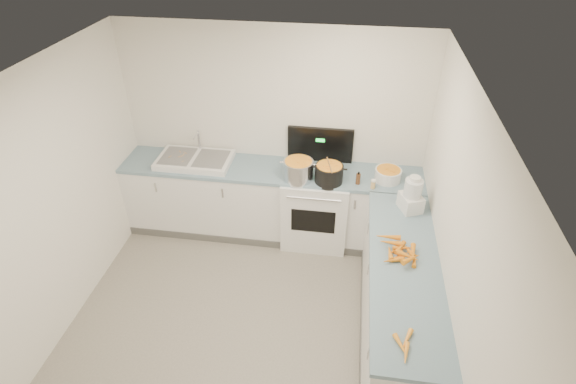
# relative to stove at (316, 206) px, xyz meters

# --- Properties ---
(floor) EXTENTS (3.50, 4.00, 0.00)m
(floor) POSITION_rel_stove_xyz_m (-0.55, -1.69, -0.47)
(floor) COLOR gray
(floor) RESTS_ON ground
(ceiling) EXTENTS (3.50, 4.00, 0.00)m
(ceiling) POSITION_rel_stove_xyz_m (-0.55, -1.69, 2.03)
(ceiling) COLOR white
(ceiling) RESTS_ON ground
(wall_back) EXTENTS (3.50, 0.00, 2.50)m
(wall_back) POSITION_rel_stove_xyz_m (-0.55, 0.31, 0.78)
(wall_back) COLOR white
(wall_back) RESTS_ON ground
(wall_left) EXTENTS (0.00, 4.00, 2.50)m
(wall_left) POSITION_rel_stove_xyz_m (-2.30, -1.69, 0.78)
(wall_left) COLOR white
(wall_left) RESTS_ON ground
(wall_right) EXTENTS (0.00, 4.00, 2.50)m
(wall_right) POSITION_rel_stove_xyz_m (1.20, -1.69, 0.78)
(wall_right) COLOR white
(wall_right) RESTS_ON ground
(counter_back) EXTENTS (3.50, 0.62, 0.94)m
(counter_back) POSITION_rel_stove_xyz_m (-0.55, 0.01, -0.00)
(counter_back) COLOR white
(counter_back) RESTS_ON ground
(counter_right) EXTENTS (0.62, 2.20, 0.94)m
(counter_right) POSITION_rel_stove_xyz_m (0.90, -1.39, -0.00)
(counter_right) COLOR white
(counter_right) RESTS_ON ground
(stove) EXTENTS (0.76, 0.65, 1.36)m
(stove) POSITION_rel_stove_xyz_m (0.00, 0.00, 0.00)
(stove) COLOR white
(stove) RESTS_ON ground
(sink) EXTENTS (0.86, 0.52, 0.31)m
(sink) POSITION_rel_stove_xyz_m (-1.45, 0.02, 0.50)
(sink) COLOR white
(sink) RESTS_ON counter_back
(steel_pot) EXTENTS (0.42, 0.42, 0.24)m
(steel_pot) POSITION_rel_stove_xyz_m (-0.20, -0.14, 0.57)
(steel_pot) COLOR silver
(steel_pot) RESTS_ON stove
(black_pot) EXTENTS (0.32, 0.32, 0.22)m
(black_pot) POSITION_rel_stove_xyz_m (0.14, -0.16, 0.56)
(black_pot) COLOR black
(black_pot) RESTS_ON stove
(wooden_spoon) EXTENTS (0.09, 0.32, 0.01)m
(wooden_spoon) POSITION_rel_stove_xyz_m (0.14, -0.16, 0.68)
(wooden_spoon) COLOR #AD7A47
(wooden_spoon) RESTS_ON black_pot
(mixing_bowl) EXTENTS (0.36, 0.36, 0.13)m
(mixing_bowl) POSITION_rel_stove_xyz_m (0.78, -0.03, 0.53)
(mixing_bowl) COLOR white
(mixing_bowl) RESTS_ON counter_back
(extract_bottle) EXTENTS (0.05, 0.05, 0.12)m
(extract_bottle) POSITION_rel_stove_xyz_m (0.46, -0.16, 0.53)
(extract_bottle) COLOR #593319
(extract_bottle) RESTS_ON counter_back
(spice_jar) EXTENTS (0.05, 0.05, 0.09)m
(spice_jar) POSITION_rel_stove_xyz_m (0.62, -0.22, 0.51)
(spice_jar) COLOR #E5B266
(spice_jar) RESTS_ON counter_back
(food_processor) EXTENTS (0.26, 0.29, 0.39)m
(food_processor) POSITION_rel_stove_xyz_m (0.99, -0.55, 0.63)
(food_processor) COLOR white
(food_processor) RESTS_ON counter_right
(carrot_pile) EXTENTS (0.38, 0.37, 0.09)m
(carrot_pile) POSITION_rel_stove_xyz_m (0.86, -1.25, 0.50)
(carrot_pile) COLOR orange
(carrot_pile) RESTS_ON counter_right
(peeled_carrots) EXTENTS (0.16, 0.30, 0.04)m
(peeled_carrots) POSITION_rel_stove_xyz_m (0.83, -2.23, 0.49)
(peeled_carrots) COLOR orange
(peeled_carrots) RESTS_ON counter_right
(peelings) EXTENTS (0.21, 0.29, 0.01)m
(peelings) POSITION_rel_stove_xyz_m (-1.63, 0.05, 0.54)
(peelings) COLOR tan
(peelings) RESTS_ON sink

